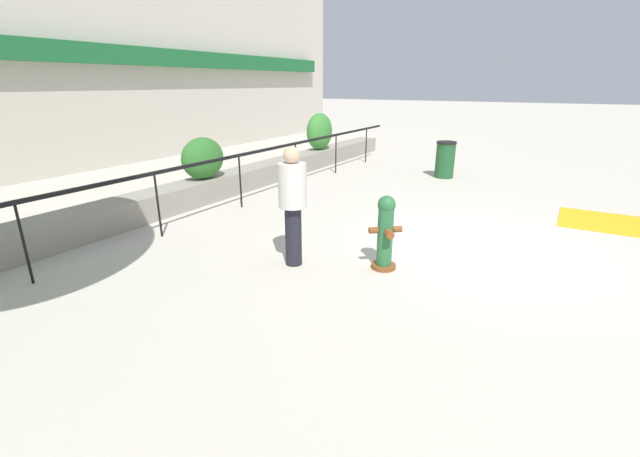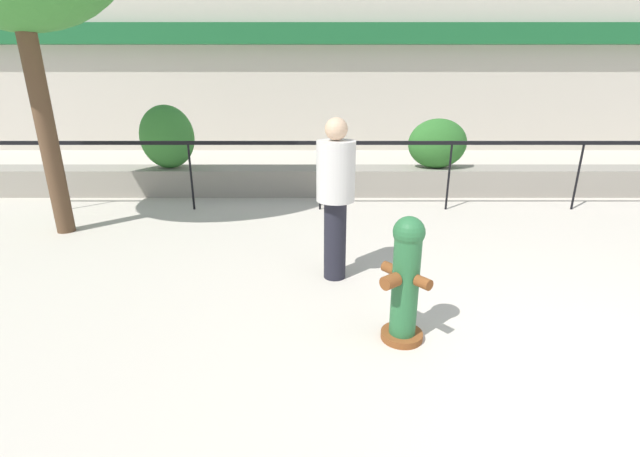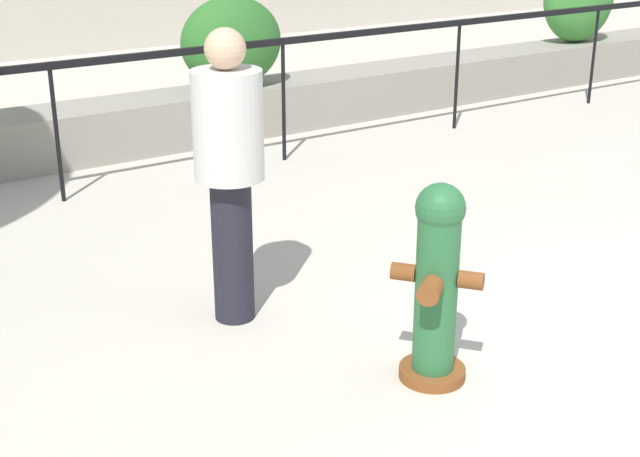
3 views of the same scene
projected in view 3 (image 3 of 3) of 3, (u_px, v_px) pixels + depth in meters
planter_wall_low at (229, 111)px, 9.25m from camera, size 18.00×0.70×0.50m
fence_railing_segment at (283, 53)px, 8.12m from camera, size 15.00×0.05×1.15m
hedge_bush_1 at (232, 42)px, 9.02m from camera, size 1.09×0.70×0.92m
fire_hydrant at (436, 283)px, 4.52m from camera, size 0.49×0.49×1.08m
pedestrian at (229, 160)px, 5.03m from camera, size 0.55×0.55×1.73m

